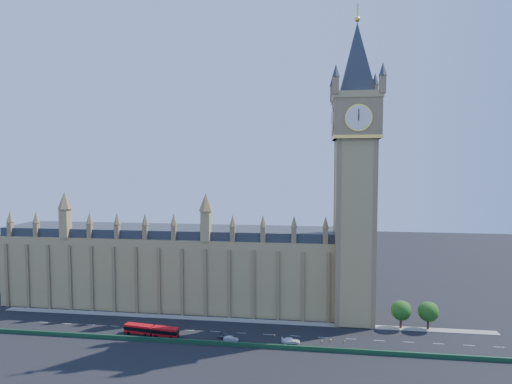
# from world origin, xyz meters

# --- Properties ---
(ground) EXTENTS (400.00, 400.00, 0.00)m
(ground) POSITION_xyz_m (0.00, 0.00, 0.00)
(ground) COLOR black
(ground) RESTS_ON ground
(palace_westminster) EXTENTS (120.00, 20.00, 28.00)m
(palace_westminster) POSITION_xyz_m (-25.00, 22.00, 13.86)
(palace_westminster) COLOR #A88C51
(palace_westminster) RESTS_ON ground
(elizabeth_tower) EXTENTS (20.59, 20.59, 105.00)m
(elizabeth_tower) POSITION_xyz_m (38.00, 13.99, 54.56)
(elizabeth_tower) COLOR #A88C51
(elizabeth_tower) RESTS_ON ground
(bridge_parapet) EXTENTS (160.00, 0.60, 1.20)m
(bridge_parapet) POSITION_xyz_m (0.00, -9.00, 0.60)
(bridge_parapet) COLOR #1E4C2D
(bridge_parapet) RESTS_ON ground
(kerb_north) EXTENTS (160.00, 3.00, 0.16)m
(kerb_north) POSITION_xyz_m (0.00, 9.50, 0.08)
(kerb_north) COLOR gray
(kerb_north) RESTS_ON ground
(tree_east_near) EXTENTS (6.00, 6.00, 8.50)m
(tree_east_near) POSITION_xyz_m (52.22, 10.08, 5.64)
(tree_east_near) COLOR #382619
(tree_east_near) RESTS_ON ground
(tree_east_far) EXTENTS (6.00, 6.00, 8.50)m
(tree_east_far) POSITION_xyz_m (60.22, 10.08, 5.64)
(tree_east_far) COLOR #382619
(tree_east_far) RESTS_ON ground
(red_bus) EXTENTS (16.95, 4.48, 2.85)m
(red_bus) POSITION_xyz_m (-21.98, -5.12, 1.50)
(red_bus) COLOR red
(red_bus) RESTS_ON ground
(car_grey) EXTENTS (4.96, 2.23, 1.65)m
(car_grey) POSITION_xyz_m (0.46, -4.27, 0.83)
(car_grey) COLOR #44474C
(car_grey) RESTS_ON ground
(car_silver) EXTENTS (4.30, 1.73, 1.39)m
(car_silver) POSITION_xyz_m (2.00, -5.95, 0.69)
(car_silver) COLOR #B5B9BE
(car_silver) RESTS_ON ground
(car_white) EXTENTS (5.31, 2.55, 1.49)m
(car_white) POSITION_xyz_m (18.89, -5.06, 0.75)
(car_white) COLOR white
(car_white) RESTS_ON ground
(cone_a) EXTENTS (0.52, 0.52, 0.64)m
(cone_a) POSITION_xyz_m (27.63, -3.35, 0.31)
(cone_a) COLOR black
(cone_a) RESTS_ON ground
(cone_b) EXTENTS (0.51, 0.51, 0.71)m
(cone_b) POSITION_xyz_m (14.00, -0.89, 0.35)
(cone_b) COLOR black
(cone_b) RESTS_ON ground
(cone_c) EXTENTS (0.52, 0.52, 0.77)m
(cone_c) POSITION_xyz_m (30.16, -2.25, 0.38)
(cone_c) COLOR black
(cone_c) RESTS_ON ground
(cone_d) EXTENTS (0.43, 0.43, 0.62)m
(cone_d) POSITION_xyz_m (34.00, -2.47, 0.31)
(cone_d) COLOR black
(cone_d) RESTS_ON ground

